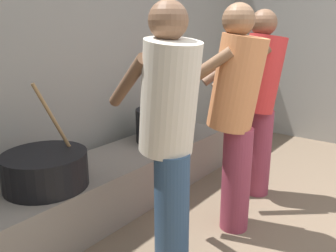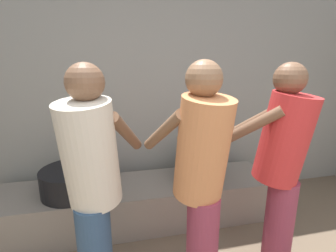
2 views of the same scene
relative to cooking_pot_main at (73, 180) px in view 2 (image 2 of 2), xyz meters
name	(u,v)px [view 2 (image 2 of 2)]	position (x,y,z in m)	size (l,w,h in m)	color
block_enclosure_rear	(152,94)	(0.82, 0.54, 0.68)	(5.54, 0.20, 2.39)	gray
hearth_ledge	(140,202)	(0.60, 0.02, -0.31)	(2.66, 0.60, 0.40)	slate
cooking_pot_main	(73,180)	(0.00, 0.00, 0.00)	(0.54, 0.54, 0.68)	black
cooking_pot_secondary	(199,165)	(1.20, 0.01, 0.04)	(0.44, 0.44, 0.75)	black
cook_in_cream_shirt	(92,182)	(0.25, -0.81, 0.36)	(0.54, 0.72, 1.53)	navy
cook_in_red_shirt	(281,162)	(1.49, -0.79, 0.36)	(0.69, 0.67, 1.54)	#8C3347
cook_in_orange_shirt	(201,175)	(0.88, -0.88, 0.37)	(0.50, 0.71, 1.55)	#8C3347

